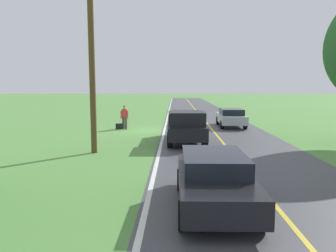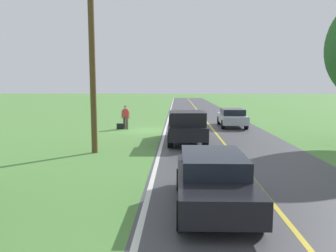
{
  "view_description": "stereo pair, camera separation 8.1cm",
  "coord_description": "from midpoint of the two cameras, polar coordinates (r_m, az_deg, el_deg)",
  "views": [
    {
      "loc": [
        -1.92,
        22.97,
        3.21
      ],
      "look_at": [
        -1.64,
        10.0,
        1.59
      ],
      "focal_mm": 34.94,
      "sensor_mm": 36.0,
      "label": 1
    },
    {
      "loc": [
        -2.0,
        22.97,
        3.21
      ],
      "look_at": [
        -1.64,
        10.0,
        1.59
      ],
      "focal_mm": 34.94,
      "sensor_mm": 36.0,
      "label": 2
    }
  ],
  "objects": [
    {
      "name": "lane_centre_line",
      "position": [
        23.34,
        7.76,
        -0.82
      ],
      "size": [
        0.14,
        117.6,
        0.0
      ],
      "primitive_type": "cube",
      "color": "gold",
      "rests_on": "ground"
    },
    {
      "name": "sedan_ahead_same_lane",
      "position": [
        8.82,
        7.78,
        -9.09
      ],
      "size": [
        1.93,
        4.4,
        1.41
      ],
      "color": "black",
      "rests_on": "ground"
    },
    {
      "name": "hitchhiker_walking",
      "position": [
        24.18,
        -7.67,
        1.78
      ],
      "size": [
        0.62,
        0.51,
        1.75
      ],
      "color": "#4C473D",
      "rests_on": "ground"
    },
    {
      "name": "pickup_truck_passing",
      "position": [
        18.32,
        3.04,
        0.09
      ],
      "size": [
        2.16,
        5.43,
        1.82
      ],
      "color": "black",
      "rests_on": "ground"
    },
    {
      "name": "suitcase_carried",
      "position": [
        24.24,
        -8.65,
        -0.06
      ],
      "size": [
        0.46,
        0.21,
        0.42
      ],
      "primitive_type": "cube",
      "rotation": [
        0.0,
        0.0,
        1.59
      ],
      "color": "black",
      "rests_on": "ground"
    },
    {
      "name": "ground_plane",
      "position": [
        23.27,
        -3.61,
        -0.8
      ],
      "size": [
        200.0,
        200.0,
        0.0
      ],
      "primitive_type": "plane",
      "color": "#568E42"
    },
    {
      "name": "utility_pole_roadside",
      "position": [
        15.78,
        -13.26,
        9.94
      ],
      "size": [
        0.28,
        0.28,
        8.07
      ],
      "primitive_type": "cylinder",
      "color": "brown",
      "rests_on": "ground"
    },
    {
      "name": "road_surface",
      "position": [
        23.34,
        7.76,
        -0.83
      ],
      "size": [
        7.27,
        120.0,
        0.0
      ],
      "primitive_type": "cube",
      "color": "#47474C",
      "rests_on": "ground"
    },
    {
      "name": "lane_edge_line",
      "position": [
        23.2,
        -0.75,
        -0.8
      ],
      "size": [
        0.16,
        117.6,
        0.0
      ],
      "primitive_type": "cube",
      "color": "silver",
      "rests_on": "ground"
    },
    {
      "name": "sedan_near_oncoming",
      "position": [
        25.78,
        10.84,
        1.54
      ],
      "size": [
        1.99,
        4.43,
        1.41
      ],
      "color": "#B2B7C1",
      "rests_on": "ground"
    }
  ]
}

